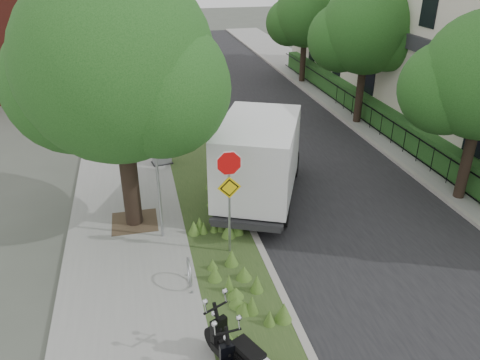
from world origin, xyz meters
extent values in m
plane|color=#4C5147|center=(0.00, 0.00, 0.00)|extent=(120.00, 120.00, 0.00)
cube|color=gray|center=(-4.25, 10.00, 0.06)|extent=(3.50, 60.00, 0.12)
cube|color=#2B441D|center=(-1.50, 10.00, 0.06)|extent=(2.00, 60.00, 0.12)
cube|color=#9E9991|center=(-0.50, 10.00, 0.07)|extent=(0.20, 60.00, 0.13)
cube|color=black|center=(3.00, 10.00, 0.01)|extent=(7.00, 60.00, 0.01)
cube|color=#9E9991|center=(6.50, 10.00, 0.07)|extent=(0.20, 60.00, 0.13)
cube|color=gray|center=(8.20, 10.00, 0.06)|extent=(3.20, 60.00, 0.12)
cylinder|color=black|center=(-4.00, 2.80, 2.36)|extent=(0.52, 0.52, 4.48)
sphere|color=#1B4717|center=(-4.00, 2.80, 5.08)|extent=(5.40, 5.40, 5.40)
sphere|color=#1B4717|center=(-5.21, 3.61, 4.41)|extent=(4.05, 4.05, 4.05)
sphere|color=#1B4717|center=(-2.92, 2.12, 4.54)|extent=(3.78, 3.78, 3.78)
cube|color=#473828|center=(-4.00, 2.80, 0.12)|extent=(1.40, 1.40, 0.01)
cylinder|color=#A5A8AD|center=(-3.20, 1.80, 2.12)|extent=(0.08, 0.08, 4.00)
torus|color=#A5A8AD|center=(-2.70, -0.60, 0.50)|extent=(0.05, 0.77, 0.77)
cube|color=#A5A8AD|center=(-2.70, -0.96, 0.14)|extent=(0.06, 0.06, 0.04)
cube|color=#A5A8AD|center=(-2.70, -0.24, 0.14)|extent=(0.06, 0.06, 0.04)
cylinder|color=#A5A8AD|center=(-1.40, 0.60, 1.62)|extent=(0.07, 0.07, 3.00)
cylinder|color=red|center=(-1.40, 0.57, 2.87)|extent=(0.86, 0.03, 0.86)
cylinder|color=white|center=(-1.40, 0.58, 2.87)|extent=(0.94, 0.02, 0.94)
cube|color=yellow|center=(-1.40, 0.57, 2.17)|extent=(0.64, 0.03, 0.64)
cube|color=black|center=(7.20, 10.00, 1.07)|extent=(0.04, 24.00, 0.04)
cube|color=black|center=(7.20, 10.00, 0.27)|extent=(0.04, 24.00, 0.04)
cylinder|color=black|center=(7.20, 10.00, 0.62)|extent=(0.03, 0.03, 1.00)
cube|color=#184519|center=(7.90, 10.00, 0.67)|extent=(1.00, 24.00, 1.10)
cube|color=beige|center=(11.50, 10.00, 4.00)|extent=(7.00, 26.00, 8.00)
cube|color=#2D2D33|center=(7.95, 10.00, 4.30)|extent=(0.25, 26.00, 0.60)
cube|color=maroon|center=(-9.50, 22.00, 4.00)|extent=(9.00, 10.00, 8.00)
cylinder|color=black|center=(7.00, 2.00, 2.02)|extent=(0.36, 0.36, 3.81)
sphere|color=#1B4717|center=(6.10, 2.60, 3.84)|extent=(3.00, 3.00, 3.00)
cylinder|color=black|center=(7.00, 10.00, 2.14)|extent=(0.36, 0.36, 4.03)
sphere|color=#1B4717|center=(7.00, 10.00, 4.58)|extent=(4.20, 4.20, 4.20)
sphere|color=#1B4717|center=(6.05, 10.63, 4.06)|extent=(3.15, 3.15, 3.15)
sphere|color=#1B4717|center=(7.84, 9.47, 4.16)|extent=(2.94, 2.94, 2.94)
cylinder|color=black|center=(7.00, 18.00, 1.94)|extent=(0.36, 0.36, 3.64)
sphere|color=#1B4717|center=(7.00, 18.00, 4.15)|extent=(3.80, 3.80, 3.80)
sphere|color=#1B4717|center=(6.14, 18.57, 3.67)|extent=(2.85, 2.85, 2.85)
sphere|color=#1B4717|center=(7.76, 17.52, 3.77)|extent=(2.66, 2.66, 2.66)
cylinder|color=black|center=(-2.46, -2.90, 0.41)|extent=(0.38, 0.58, 0.59)
cube|color=black|center=(-2.12, -3.58, 0.44)|extent=(0.92, 1.33, 0.20)
cube|color=black|center=(-1.97, -3.88, 1.00)|extent=(0.60, 0.76, 0.14)
cube|color=#262628|center=(0.30, 3.62, 0.54)|extent=(4.19, 5.95, 0.19)
cube|color=#B7BABC|center=(1.18, 5.59, 1.43)|extent=(2.57, 2.22, 1.68)
cube|color=white|center=(0.06, 3.09, 1.85)|extent=(3.74, 4.60, 2.32)
cube|color=#262628|center=(-2.80, 7.12, 0.14)|extent=(0.86, 0.65, 0.03)
cube|color=slate|center=(-2.80, 7.12, 0.64)|extent=(0.76, 0.55, 1.05)
camera|label=1|loc=(-3.59, -10.19, 7.88)|focal=35.00mm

